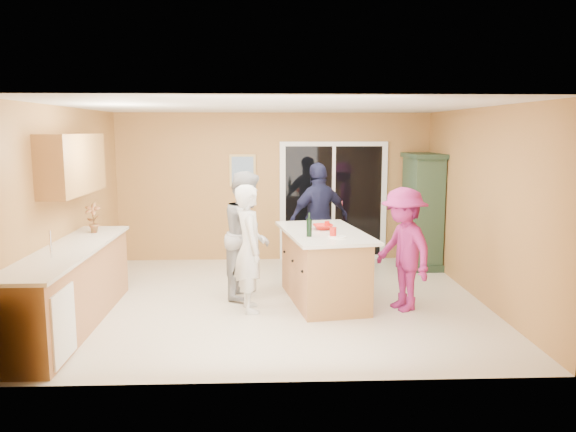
{
  "coord_description": "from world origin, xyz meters",
  "views": [
    {
      "loc": [
        -0.15,
        -7.37,
        2.29
      ],
      "look_at": [
        0.15,
        0.1,
        1.15
      ],
      "focal_mm": 35.0,
      "sensor_mm": 36.0,
      "label": 1
    }
  ],
  "objects_px": {
    "woman_white": "(250,248)",
    "woman_navy": "(319,219)",
    "kitchen_island": "(324,268)",
    "woman_magenta": "(403,249)",
    "green_hutch": "(422,212)",
    "woman_grey": "(248,234)"
  },
  "relations": [
    {
      "from": "green_hutch",
      "to": "woman_magenta",
      "type": "height_order",
      "value": "green_hutch"
    },
    {
      "from": "kitchen_island",
      "to": "woman_white",
      "type": "distance_m",
      "value": 1.11
    },
    {
      "from": "kitchen_island",
      "to": "woman_grey",
      "type": "relative_size",
      "value": 1.13
    },
    {
      "from": "kitchen_island",
      "to": "green_hutch",
      "type": "distance_m",
      "value": 2.73
    },
    {
      "from": "kitchen_island",
      "to": "woman_navy",
      "type": "distance_m",
      "value": 1.49
    },
    {
      "from": "woman_white",
      "to": "woman_magenta",
      "type": "bearing_deg",
      "value": -101.36
    },
    {
      "from": "kitchen_island",
      "to": "woman_white",
      "type": "height_order",
      "value": "woman_white"
    },
    {
      "from": "woman_white",
      "to": "woman_magenta",
      "type": "height_order",
      "value": "woman_white"
    },
    {
      "from": "kitchen_island",
      "to": "woman_magenta",
      "type": "distance_m",
      "value": 1.1
    },
    {
      "from": "kitchen_island",
      "to": "woman_white",
      "type": "relative_size",
      "value": 1.21
    },
    {
      "from": "woman_white",
      "to": "woman_grey",
      "type": "height_order",
      "value": "woman_grey"
    },
    {
      "from": "kitchen_island",
      "to": "green_hutch",
      "type": "bearing_deg",
      "value": 36.95
    },
    {
      "from": "kitchen_island",
      "to": "green_hutch",
      "type": "height_order",
      "value": "green_hutch"
    },
    {
      "from": "kitchen_island",
      "to": "green_hutch",
      "type": "xyz_separation_m",
      "value": [
        1.86,
        1.93,
        0.48
      ]
    },
    {
      "from": "woman_white",
      "to": "woman_magenta",
      "type": "distance_m",
      "value": 1.96
    },
    {
      "from": "green_hutch",
      "to": "woman_navy",
      "type": "distance_m",
      "value": 1.87
    },
    {
      "from": "woman_navy",
      "to": "woman_grey",
      "type": "bearing_deg",
      "value": 19.42
    },
    {
      "from": "woman_navy",
      "to": "woman_magenta",
      "type": "distance_m",
      "value": 2.02
    },
    {
      "from": "woman_white",
      "to": "kitchen_island",
      "type": "bearing_deg",
      "value": -80.35
    },
    {
      "from": "green_hutch",
      "to": "kitchen_island",
      "type": "bearing_deg",
      "value": -133.96
    },
    {
      "from": "woman_white",
      "to": "woman_navy",
      "type": "bearing_deg",
      "value": -41.19
    },
    {
      "from": "woman_grey",
      "to": "kitchen_island",
      "type": "bearing_deg",
      "value": -94.21
    }
  ]
}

